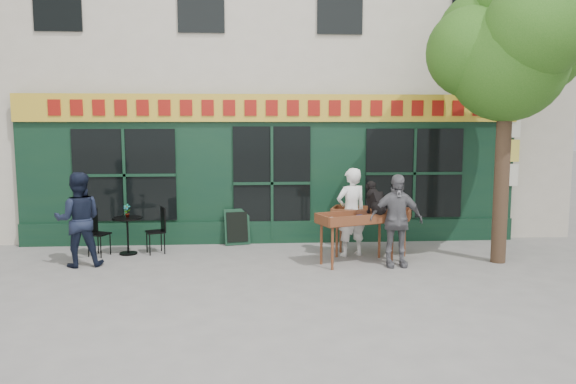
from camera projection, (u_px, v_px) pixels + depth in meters
name	position (u px, v px, depth m)	size (l,w,h in m)	color
ground	(277.00, 270.00, 10.29)	(80.00, 80.00, 0.00)	slate
building	(266.00, 39.00, 15.58)	(14.00, 7.26, 10.00)	beige
street_tree	(509.00, 46.00, 10.43)	(3.05, 2.90, 5.60)	#382619
book_cart_center	(357.00, 221.00, 10.66)	(1.62, 1.09, 0.99)	brown
dog	(376.00, 197.00, 10.57)	(0.34, 0.60, 0.60)	black
woman	(351.00, 212.00, 11.29)	(0.65, 0.43, 1.79)	white
book_cart_right	(371.00, 216.00, 11.20)	(1.62, 1.09, 0.99)	brown
man_right	(396.00, 220.00, 10.47)	(1.02, 0.43, 1.74)	slate
bistro_table	(128.00, 228.00, 11.45)	(0.60, 0.60, 0.76)	black
bistro_chair_left	(95.00, 228.00, 11.34)	(0.48, 0.48, 0.95)	black
bistro_chair_right	(160.00, 226.00, 11.57)	(0.47, 0.47, 0.95)	black
potted_plant	(127.00, 211.00, 11.40)	(0.15, 0.10, 0.28)	gray
man_left	(78.00, 220.00, 10.46)	(0.86, 0.67, 1.78)	black
chalkboard	(237.00, 227.00, 12.35)	(0.59, 0.30, 0.79)	black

